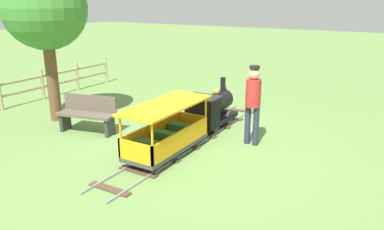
% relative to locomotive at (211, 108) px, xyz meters
% --- Properties ---
extents(ground_plane, '(60.00, 60.00, 0.00)m').
position_rel_locomotive_xyz_m(ground_plane, '(0.00, -1.10, -0.48)').
color(ground_plane, '#608442').
extents(track, '(0.77, 5.70, 0.04)m').
position_rel_locomotive_xyz_m(track, '(0.00, -0.85, -0.47)').
color(track, gray).
rests_on(track, ground_plane).
extents(locomotive, '(0.73, 1.45, 1.05)m').
position_rel_locomotive_xyz_m(locomotive, '(0.00, 0.00, 0.00)').
color(locomotive, black).
rests_on(locomotive, ground_plane).
extents(passenger_car, '(0.83, 2.00, 0.97)m').
position_rel_locomotive_xyz_m(passenger_car, '(0.00, -1.75, -0.06)').
color(passenger_car, '#3F3F3F').
rests_on(passenger_car, ground_plane).
extents(conductor_person, '(0.30, 0.30, 1.62)m').
position_rel_locomotive_xyz_m(conductor_person, '(1.16, -0.41, 0.47)').
color(conductor_person, '#282D47').
rests_on(conductor_person, ground_plane).
extents(park_bench, '(1.36, 0.67, 0.82)m').
position_rel_locomotive_xyz_m(park_bench, '(-2.23, -1.58, -0.07)').
color(park_bench, brown).
rests_on(park_bench, ground_plane).
extents(oak_tree_near, '(1.91, 1.91, 3.61)m').
position_rel_locomotive_xyz_m(oak_tree_near, '(-3.57, -1.34, 2.14)').
color(oak_tree_near, brown).
rests_on(oak_tree_near, ground_plane).
extents(fence_section, '(0.08, 6.78, 0.90)m').
position_rel_locomotive_xyz_m(fence_section, '(-5.48, -0.85, 0.00)').
color(fence_section, tan).
rests_on(fence_section, ground_plane).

